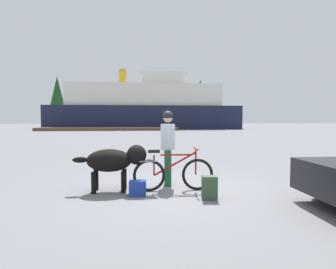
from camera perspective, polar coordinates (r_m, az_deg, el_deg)
The scene contains 13 objects.
ground_plane at distance 5.94m, azimuth 0.85°, elevation -11.36°, with size 160.00×160.00×0.00m, color slate.
bicycle at distance 5.79m, azimuth 1.00°, elevation -8.01°, with size 1.68×0.44×0.89m.
person_cyclist at distance 6.21m, azimuth -0.03°, elevation -1.30°, with size 0.32×0.53×1.68m.
dog at distance 5.83m, azimuth -10.92°, elevation -5.23°, with size 1.51×0.55×0.96m.
backpack at distance 5.30m, azimuth 8.54°, elevation -10.76°, with size 0.28×0.20×0.43m, color #334C33.
handbag_pannier at distance 5.49m, azimuth -6.26°, elevation -10.97°, with size 0.32×0.18×0.30m, color navy.
dock_pier at distance 36.38m, azimuth -12.14°, elevation 1.14°, with size 17.82×2.59×0.40m, color brown.
ferry_boat at distance 42.74m, azimuth -4.66°, elevation 5.49°, with size 27.76×8.70×8.97m.
sailboat_moored at distance 43.39m, azimuth 3.16°, elevation 1.92°, with size 6.93×1.94×7.03m.
pine_tree_far_left at distance 63.06m, azimuth -21.84°, elevation 7.73°, with size 3.51×3.51×10.41m.
pine_tree_center at distance 60.76m, azimuth -5.10°, elevation 7.60°, with size 3.59×3.59×9.44m.
pine_tree_far_right at distance 62.12m, azimuth 6.65°, elevation 8.08°, with size 4.03×4.03×10.05m.
pine_tree_mid_back at distance 64.23m, azimuth -6.59°, elevation 6.67°, with size 3.97×3.97×8.37m.
Camera 1 is at (-0.67, -5.71, 1.50)m, focal length 29.59 mm.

